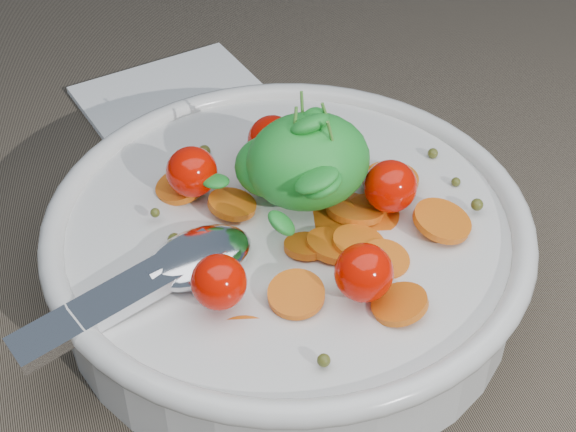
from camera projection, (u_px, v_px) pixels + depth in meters
name	position (u px, v px, depth m)	size (l,w,h in m)	color
ground	(258.00, 321.00, 0.52)	(6.00, 6.00, 0.00)	brown
bowl	(288.00, 245.00, 0.53)	(0.31, 0.29, 0.12)	silver
napkin	(177.00, 101.00, 0.70)	(0.14, 0.12, 0.01)	white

